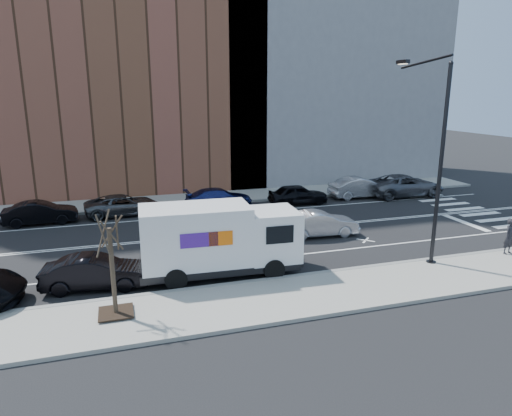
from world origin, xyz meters
TOP-DOWN VIEW (x-y plane):
  - ground at (0.00, 0.00)m, footprint 120.00×120.00m
  - sidewalk_near at (0.00, -8.80)m, footprint 44.00×3.60m
  - sidewalk_far at (0.00, 8.80)m, footprint 44.00×3.60m
  - curb_near at (0.00, -7.00)m, footprint 44.00×0.25m
  - curb_far at (0.00, 7.00)m, footprint 44.00×0.25m
  - crosswalk at (16.00, 0.00)m, footprint 3.00×14.00m
  - road_markings at (0.00, 0.00)m, footprint 40.00×8.60m
  - bldg_brick at (-8.00, 15.60)m, footprint 26.00×10.00m
  - bldg_concrete at (12.00, 15.60)m, footprint 20.00×10.00m
  - streetlight at (7.00, -6.91)m, footprint 0.44×4.02m
  - street_tree at (-7.00, -8.40)m, footprint 1.20×1.20m
  - fedex_van at (-2.61, -5.60)m, footprint 7.02×2.71m
  - far_parked_b at (-11.20, 5.36)m, footprint 4.31×1.73m
  - far_parked_c at (-6.36, 6.00)m, footprint 5.02×2.69m
  - far_parked_d at (-0.00, 6.09)m, footprint 4.73×2.04m
  - far_parked_e at (5.60, 5.39)m, footprint 4.27×1.88m
  - far_parked_f at (10.89, 5.91)m, footprint 4.75×1.71m
  - far_parked_g at (14.40, 5.38)m, footprint 6.05×2.91m
  - driving_sedan at (3.95, -1.82)m, footprint 4.33×1.71m
  - near_parked_rear_a at (-7.73, -5.50)m, footprint 4.35×1.99m
  - pedestrian at (11.32, -7.53)m, footprint 0.70×0.53m

SIDE VIEW (x-z plane):
  - ground at x=0.00m, z-range 0.00..0.00m
  - crosswalk at x=16.00m, z-range 0.00..0.01m
  - road_markings at x=0.00m, z-range 0.00..0.01m
  - sidewalk_near at x=0.00m, z-range 0.00..0.15m
  - sidewalk_far at x=0.00m, z-range 0.00..0.15m
  - curb_near at x=0.00m, z-range 0.00..0.17m
  - curb_far at x=0.00m, z-range 0.00..0.17m
  - far_parked_c at x=-6.36m, z-range 0.00..1.34m
  - far_parked_d at x=0.00m, z-range 0.00..1.35m
  - near_parked_rear_a at x=-7.73m, z-range 0.00..1.38m
  - far_parked_b at x=-11.20m, z-range 0.00..1.39m
  - driving_sedan at x=3.95m, z-range 0.00..1.40m
  - far_parked_e at x=5.60m, z-range 0.00..1.43m
  - far_parked_f at x=10.89m, z-range 0.00..1.56m
  - far_parked_g at x=14.40m, z-range 0.00..1.66m
  - pedestrian at x=11.32m, z-range 0.15..1.89m
  - street_tree at x=-7.00m, z-range -0.42..3.33m
  - fedex_van at x=-2.61m, z-range 0.08..3.24m
  - streetlight at x=7.00m, z-range 0.41..9.75m
  - bldg_brick at x=-8.00m, z-range 0.00..22.00m
  - bldg_concrete at x=12.00m, z-range 0.00..26.00m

